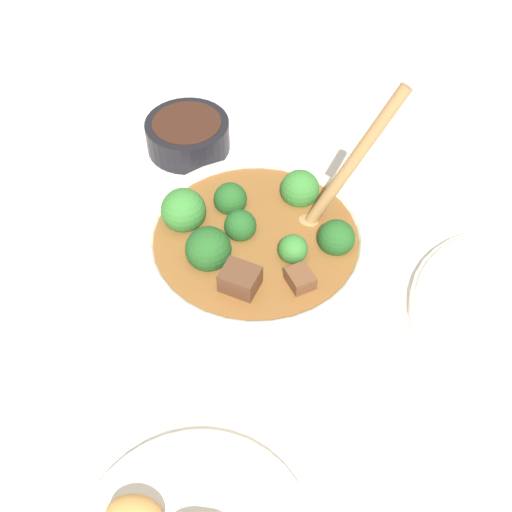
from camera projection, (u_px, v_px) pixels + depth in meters
The scene contains 3 objects.
ground_plane at pixel (256, 293), 0.68m from camera, with size 4.00×4.00×0.00m, color silver.
stew_bowl at pixel (256, 259), 0.64m from camera, with size 0.23×0.23×0.22m.
condiment_bowl at pixel (188, 134), 0.82m from camera, with size 0.11×0.11×0.04m.
Camera 1 is at (0.18, -0.37, 0.54)m, focal length 45.00 mm.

